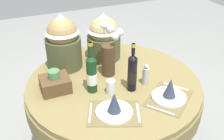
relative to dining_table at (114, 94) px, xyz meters
The scene contains 11 objects.
dining_table is the anchor object (origin of this frame).
place_setting_left 0.42m from the dining_table, 112.39° to the right, with size 0.41×0.37×0.16m.
place_setting_right 0.48m from the dining_table, 52.30° to the right, with size 0.43×0.41×0.16m.
flower_vase 0.33m from the dining_table, 84.09° to the left, with size 0.16×0.15×0.43m.
wine_bottle_left 0.32m from the dining_table, 63.23° to the right, with size 0.07×0.07×0.37m.
wine_bottle_right 0.34m from the dining_table, 163.19° to the right, with size 0.07×0.07×0.39m.
tumbler_near_right 0.24m from the dining_table, 120.65° to the right, with size 0.06×0.06×0.11m, color silver.
pepper_mill 0.31m from the dining_table, 31.32° to the right, with size 0.05×0.05×0.17m.
gift_tub_back_left 0.59m from the dining_table, 128.05° to the left, with size 0.29×0.29×0.46m.
gift_tub_back_centre 0.52m from the dining_table, 79.54° to the left, with size 0.29×0.29×0.41m.
woven_basket_side_left 0.48m from the dining_table, behind, with size 0.21×0.18×0.16m.
Camera 1 is at (-0.67, -1.58, 1.91)m, focal length 42.80 mm.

